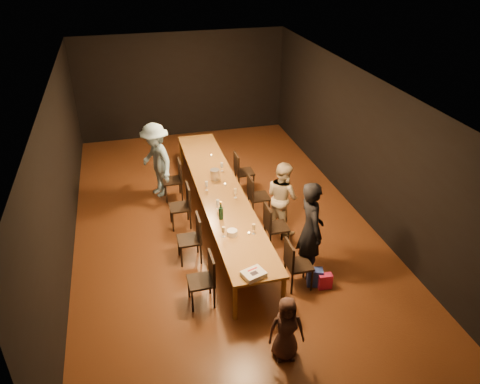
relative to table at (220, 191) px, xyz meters
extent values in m
plane|color=#401F10|center=(0.00, 0.00, -0.70)|extent=(10.00, 10.00, 0.00)
cube|color=black|center=(0.00, 5.00, 0.80)|extent=(6.00, 0.04, 3.00)
cube|color=black|center=(0.00, -5.00, 0.80)|extent=(6.00, 0.04, 3.00)
cube|color=black|center=(-3.00, 0.00, 0.80)|extent=(0.04, 10.00, 3.00)
cube|color=black|center=(3.00, 0.00, 0.80)|extent=(0.04, 10.00, 3.00)
cube|color=silver|center=(0.00, 0.00, 2.30)|extent=(6.00, 10.00, 0.04)
cube|color=brown|center=(0.00, 0.00, 0.02)|extent=(0.90, 6.00, 0.05)
cylinder|color=brown|center=(-0.40, -2.90, -0.35)|extent=(0.08, 0.08, 0.70)
cylinder|color=brown|center=(0.40, -2.90, -0.35)|extent=(0.08, 0.08, 0.70)
cylinder|color=brown|center=(-0.40, 2.90, -0.35)|extent=(0.08, 0.08, 0.70)
cylinder|color=brown|center=(0.40, 2.90, -0.35)|extent=(0.08, 0.08, 0.70)
imported|color=black|center=(1.15, -2.10, 0.22)|extent=(0.46, 0.69, 1.84)
imported|color=beige|center=(1.15, -0.63, 0.05)|extent=(0.80, 0.89, 1.51)
imported|color=#9BCEF0|center=(-1.15, 1.47, 0.17)|extent=(1.03, 1.29, 1.75)
imported|color=#442B26|center=(0.12, -3.80, -0.17)|extent=(0.56, 0.41, 1.06)
cube|color=#CF1F53|center=(1.28, -2.58, -0.56)|extent=(0.25, 0.15, 0.28)
cube|color=#2A45B9|center=(1.14, -2.45, -0.54)|extent=(0.30, 0.24, 0.33)
cube|color=white|center=(-0.09, -2.83, 0.09)|extent=(0.41, 0.37, 0.08)
cube|color=black|center=(-0.09, -2.86, 0.13)|extent=(0.14, 0.12, 0.00)
cube|color=red|center=(-0.09, -2.77, 0.13)|extent=(0.17, 0.08, 0.00)
cylinder|color=white|center=(-0.15, -1.68, 0.10)|extent=(0.19, 0.19, 0.10)
cylinder|color=#B7B7BC|center=(0.00, 0.47, 0.16)|extent=(0.26, 0.26, 0.23)
cylinder|color=#B2B7B2|center=(0.15, -1.71, 0.06)|extent=(0.05, 0.05, 0.03)
cylinder|color=#B2B7B2|center=(0.15, 0.16, 0.06)|extent=(0.05, 0.05, 0.03)
cylinder|color=#B2B7B2|center=(0.15, 1.63, 0.06)|extent=(0.05, 0.05, 0.03)
camera|label=1|loc=(-1.71, -8.27, 4.76)|focal=35.00mm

